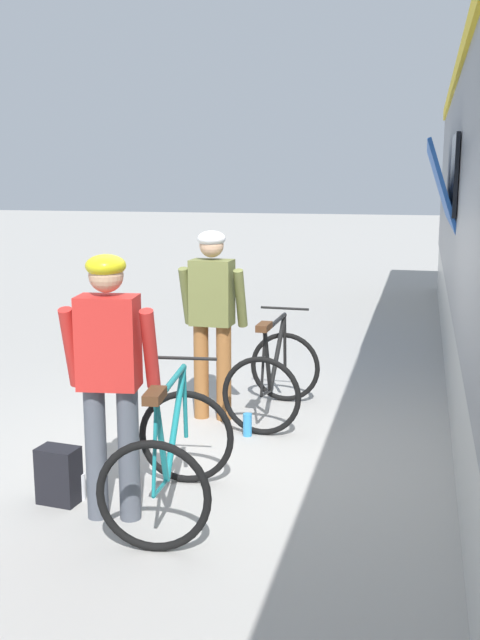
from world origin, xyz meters
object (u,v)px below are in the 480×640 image
Objects in this scene: bicycle_far_teal at (171,457)px; water_bottle_by_the_backpack at (81,487)px; cyclist_far_in_red at (109,364)px; water_bottle_near_the_bikes at (247,425)px; backpack_on_platform at (59,475)px; cyclist_near_in_olive at (212,308)px; bicycle_near_black at (274,376)px.

bicycle_far_teal is 5.93× the size of water_bottle_by_the_backpack.
cyclist_far_in_red is 1.53× the size of bicycle_far_teal.
water_bottle_near_the_bikes is (0.14, 1.59, -0.30)m from bicycle_far_teal.
water_bottle_near_the_bikes is (0.96, 1.61, -0.10)m from backpack_on_platform.
bicycle_far_teal is at bearing 6.82° from backpack_on_platform.
cyclist_near_in_olive is 4.40× the size of backpack_on_platform.
backpack_on_platform is 0.18m from water_bottle_by_the_backpack.
cyclist_far_in_red is 0.76m from bicycle_far_teal.
bicycle_near_black reaches higher than water_bottle_near_the_bikes.
backpack_on_platform is at bearing -178.31° from bicycle_far_teal.
bicycle_far_teal is 0.84m from backpack_on_platform.
cyclist_near_in_olive is 8.70× the size of water_bottle_near_the_bikes.
cyclist_far_in_red is at bearing -158.13° from bicycle_far_teal.
cyclist_near_in_olive is 2.24m from backpack_on_platform.
cyclist_far_in_red is 2.04m from water_bottle_near_the_bikes.
water_bottle_by_the_backpack is (-0.34, 0.19, -0.96)m from cyclist_far_in_red.
backpack_on_platform is at bearing -120.78° from water_bottle_near_the_bikes.
backpack_on_platform is at bearing -149.34° from water_bottle_by_the_backpack.
bicycle_far_teal reaches higher than water_bottle_by_the_backpack.
cyclist_near_in_olive is at bearing 80.27° from backpack_on_platform.
bicycle_far_teal is at bearing -95.04° from water_bottle_near_the_bikes.
water_bottle_near_the_bikes is at bearing 61.49° from water_bottle_by_the_backpack.
cyclist_near_in_olive is 1.00× the size of cyclist_far_in_red.
water_bottle_by_the_backpack is (0.12, 0.07, -0.10)m from backpack_on_platform.
cyclist_near_in_olive is at bearing 88.21° from cyclist_far_in_red.
backpack_on_platform is (-0.53, -2.00, -0.85)m from cyclist_near_in_olive.
water_bottle_by_the_backpack is at bearing -101.90° from cyclist_near_in_olive.
cyclist_far_in_red is 4.40× the size of backpack_on_platform.
cyclist_near_in_olive reaches higher than backpack_on_platform.
bicycle_near_black is 2.17m from bicycle_far_teal.
cyclist_near_in_olive reaches higher than bicycle_near_black.
cyclist_near_in_olive is at bearing 78.10° from water_bottle_by_the_backpack.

